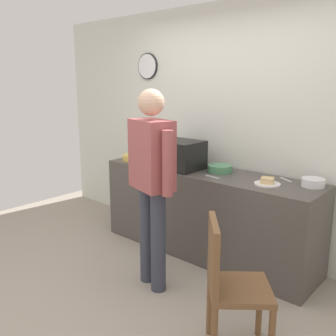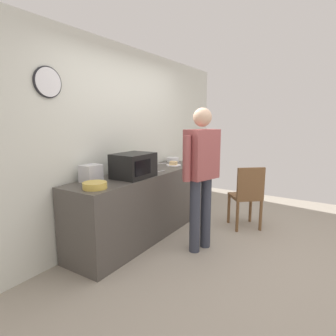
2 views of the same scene
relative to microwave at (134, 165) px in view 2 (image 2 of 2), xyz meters
name	(u,v)px [view 2 (image 2 of 2)]	position (x,y,z in m)	size (l,w,h in m)	color
ground_plane	(228,255)	(0.36, -1.13, -1.05)	(6.00, 6.00, 0.00)	#9E9384
back_wall	(123,141)	(0.36, 0.47, 0.25)	(5.40, 0.13, 2.60)	silver
kitchen_counter	(144,204)	(0.31, 0.09, -0.60)	(2.37, 0.62, 0.90)	#4C4742
microwave	(134,165)	(0.00, 0.00, 0.00)	(0.50, 0.39, 0.30)	black
sandwich_plate	(173,164)	(1.02, 0.03, -0.13)	(0.23, 0.23, 0.07)	white
salad_bowl	(173,160)	(1.35, 0.24, -0.11)	(0.20, 0.20, 0.07)	white
cereal_bowl	(144,168)	(0.42, 0.16, -0.11)	(0.25, 0.25, 0.07)	#4C8E60
mixing_bowl	(95,185)	(-0.66, -0.02, -0.12)	(0.25, 0.25, 0.07)	gold
toaster	(91,173)	(-0.46, 0.26, -0.05)	(0.22, 0.18, 0.20)	silver
fork_utensil	(161,163)	(1.07, 0.30, -0.15)	(0.17, 0.02, 0.01)	silver
spoon_utensil	(160,171)	(0.49, -0.07, -0.15)	(0.17, 0.02, 0.01)	silver
person_standing	(201,169)	(0.35, -0.76, -0.02)	(0.57, 0.34, 1.75)	#353947
wooden_chair	(247,194)	(1.32, -1.05, -0.52)	(0.56, 0.56, 0.94)	brown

